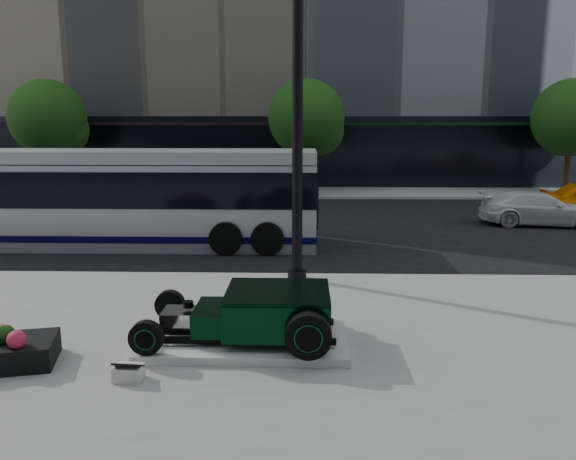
{
  "coord_description": "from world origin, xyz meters",
  "views": [
    {
      "loc": [
        0.88,
        -15.36,
        3.86
      ],
      "look_at": [
        0.51,
        -1.97,
        1.2
      ],
      "focal_mm": 35.0,
      "sensor_mm": 36.0,
      "label": 1
    }
  ],
  "objects_px": {
    "hot_rod": "(265,312)",
    "white_sedan": "(539,209)",
    "lamppost": "(298,118)",
    "transit_bus": "(121,197)"
  },
  "relations": [
    {
      "from": "transit_bus",
      "to": "white_sedan",
      "type": "bearing_deg",
      "value": 14.35
    },
    {
      "from": "hot_rod",
      "to": "white_sedan",
      "type": "relative_size",
      "value": 0.77
    },
    {
      "from": "transit_bus",
      "to": "white_sedan",
      "type": "relative_size",
      "value": 2.88
    },
    {
      "from": "white_sedan",
      "to": "hot_rod",
      "type": "bearing_deg",
      "value": 148.57
    },
    {
      "from": "lamppost",
      "to": "white_sedan",
      "type": "relative_size",
      "value": 1.93
    },
    {
      "from": "white_sedan",
      "to": "lamppost",
      "type": "bearing_deg",
      "value": 138.2
    },
    {
      "from": "hot_rod",
      "to": "transit_bus",
      "type": "xyz_separation_m",
      "value": [
        -4.98,
        8.11,
        0.79
      ]
    },
    {
      "from": "hot_rod",
      "to": "lamppost",
      "type": "relative_size",
      "value": 0.4
    },
    {
      "from": "lamppost",
      "to": "transit_bus",
      "type": "bearing_deg",
      "value": 143.23
    },
    {
      "from": "lamppost",
      "to": "transit_bus",
      "type": "height_order",
      "value": "lamppost"
    }
  ]
}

